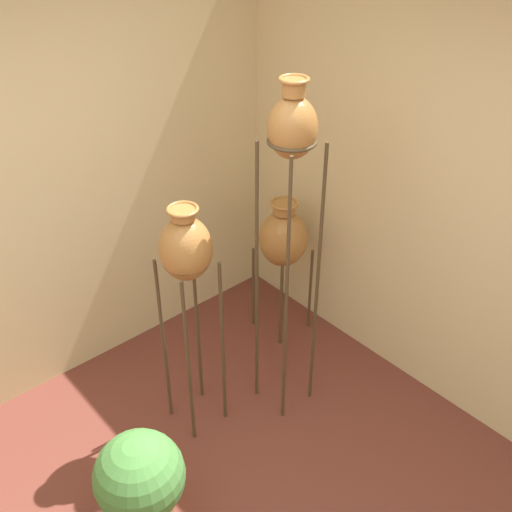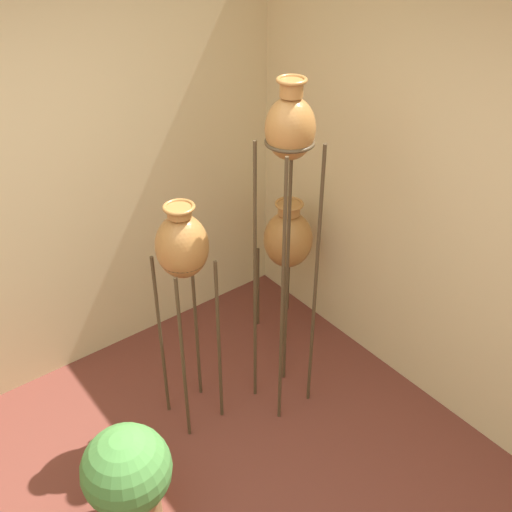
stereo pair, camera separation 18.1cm
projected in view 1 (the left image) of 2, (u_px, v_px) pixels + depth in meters
vase_stand_tall at (292, 147)px, 2.95m from camera, size 0.26×0.26×2.07m
vase_stand_medium at (186, 254)px, 3.10m from camera, size 0.28×0.28×1.48m
vase_stand_short at (283, 238)px, 4.08m from camera, size 0.33×0.33×1.04m
potted_plant at (141, 484)px, 2.90m from camera, size 0.45×0.45×0.67m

